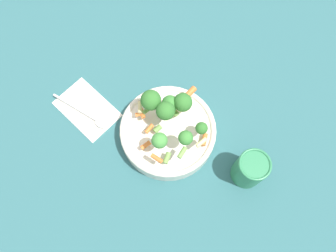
{
  "coord_description": "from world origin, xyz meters",
  "views": [
    {
      "loc": [
        0.2,
        -0.18,
        0.79
      ],
      "look_at": [
        0.0,
        0.0,
        0.07
      ],
      "focal_mm": 35.0,
      "sensor_mm": 36.0,
      "label": 1
    }
  ],
  "objects": [
    {
      "name": "ground_plane",
      "position": [
        0.0,
        0.0,
        0.0
      ],
      "size": [
        3.0,
        3.0,
        0.0
      ],
      "primitive_type": "plane",
      "color": "#2D6066"
    },
    {
      "name": "bowl",
      "position": [
        0.0,
        0.0,
        0.03
      ],
      "size": [
        0.24,
        0.24,
        0.05
      ],
      "color": "silver",
      "rests_on": "ground_plane"
    },
    {
      "name": "pasta_salad",
      "position": [
        -0.01,
        0.01,
        0.1
      ],
      "size": [
        0.18,
        0.19,
        0.09
      ],
      "color": "#8CB766",
      "rests_on": "bowl"
    },
    {
      "name": "cup",
      "position": [
        0.2,
        0.08,
        0.05
      ],
      "size": [
        0.07,
        0.07,
        0.1
      ],
      "color": "#2D7F51",
      "rests_on": "ground_plane"
    },
    {
      "name": "napkin",
      "position": [
        -0.2,
        -0.11,
        0.0
      ],
      "size": [
        0.17,
        0.12,
        0.01
      ],
      "color": "white",
      "rests_on": "ground_plane"
    },
    {
      "name": "spoon",
      "position": [
        -0.17,
        -0.12,
        0.01
      ],
      "size": [
        0.17,
        0.07,
        0.01
      ],
      "rotation": [
        0.0,
        0.0,
        6.58
      ],
      "color": "silver",
      "rests_on": "napkin"
    }
  ]
}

